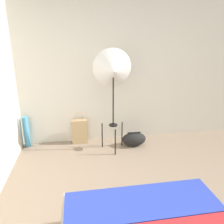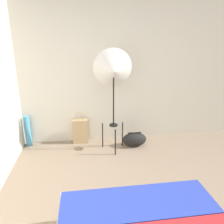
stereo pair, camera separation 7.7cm
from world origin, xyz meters
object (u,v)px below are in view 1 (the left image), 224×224
(tote_bag, at_px, (80,131))
(photo_umbrella, at_px, (113,70))
(duffel_bag, at_px, (134,139))
(paper_roll, at_px, (27,132))

(tote_bag, bearing_deg, photo_umbrella, -31.15)
(duffel_bag, height_order, paper_roll, paper_roll)
(duffel_bag, relative_size, paper_roll, 0.78)
(tote_bag, distance_m, duffel_bag, 1.03)
(paper_roll, bearing_deg, photo_umbrella, -13.55)
(photo_umbrella, bearing_deg, tote_bag, 148.85)
(photo_umbrella, relative_size, paper_roll, 3.08)
(photo_umbrella, distance_m, tote_bag, 1.35)
(tote_bag, distance_m, paper_roll, 0.95)
(duffel_bag, xyz_separation_m, paper_roll, (-1.94, 0.30, 0.16))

